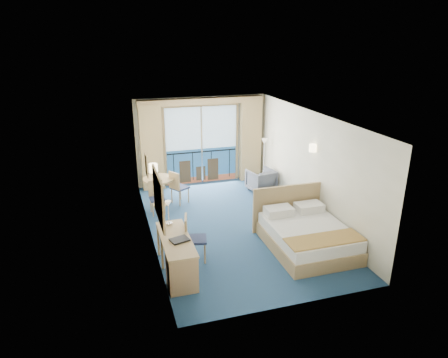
% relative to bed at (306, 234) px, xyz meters
% --- Properties ---
extents(floor, '(6.50, 6.50, 0.00)m').
position_rel_bed_xyz_m(floor, '(-1.18, 1.49, -0.31)').
color(floor, navy).
rests_on(floor, ground).
extents(room_walls, '(4.04, 6.54, 2.72)m').
position_rel_bed_xyz_m(room_walls, '(-1.18, 1.49, 1.47)').
color(room_walls, beige).
rests_on(room_walls, ground).
extents(balcony_door, '(2.36, 0.03, 2.52)m').
position_rel_bed_xyz_m(balcony_door, '(-1.18, 4.71, 0.83)').
color(balcony_door, navy).
rests_on(balcony_door, room_walls).
extents(curtain_left, '(0.65, 0.22, 2.55)m').
position_rel_bed_xyz_m(curtain_left, '(-2.73, 4.56, 0.97)').
color(curtain_left, tan).
rests_on(curtain_left, room_walls).
extents(curtain_right, '(0.65, 0.22, 2.55)m').
position_rel_bed_xyz_m(curtain_right, '(0.37, 4.56, 0.97)').
color(curtain_right, tan).
rests_on(curtain_right, room_walls).
extents(pelmet, '(3.80, 0.25, 0.18)m').
position_rel_bed_xyz_m(pelmet, '(-1.18, 4.59, 2.27)').
color(pelmet, tan).
rests_on(pelmet, room_walls).
extents(mirror, '(0.05, 1.25, 0.95)m').
position_rel_bed_xyz_m(mirror, '(-3.15, -0.01, 1.24)').
color(mirror, tan).
rests_on(mirror, room_walls).
extents(wall_print, '(0.04, 0.42, 0.52)m').
position_rel_bed_xyz_m(wall_print, '(-3.15, 1.94, 1.29)').
color(wall_print, tan).
rests_on(wall_print, room_walls).
extents(sconce_left, '(0.18, 0.18, 0.18)m').
position_rel_bed_xyz_m(sconce_left, '(-3.12, 0.89, 1.54)').
color(sconce_left, '#FFE7B2').
rests_on(sconce_left, room_walls).
extents(sconce_right, '(0.18, 0.18, 0.18)m').
position_rel_bed_xyz_m(sconce_right, '(0.76, 1.34, 1.54)').
color(sconce_right, '#FFE7B2').
rests_on(sconce_right, room_walls).
extents(bed, '(1.76, 2.09, 1.10)m').
position_rel_bed_xyz_m(bed, '(0.00, 0.00, 0.00)').
color(bed, tan).
rests_on(bed, ground).
extents(nightstand, '(0.39, 0.37, 0.51)m').
position_rel_bed_xyz_m(nightstand, '(0.61, 1.49, -0.05)').
color(nightstand, tan).
rests_on(nightstand, ground).
extents(phone, '(0.19, 0.15, 0.08)m').
position_rel_bed_xyz_m(phone, '(0.61, 1.45, 0.24)').
color(phone, beige).
rests_on(phone, nightstand).
extents(armchair, '(0.85, 0.87, 0.67)m').
position_rel_bed_xyz_m(armchair, '(0.32, 3.45, 0.03)').
color(armchair, '#4A4E5A').
rests_on(armchair, ground).
extents(floor_lamp, '(0.20, 0.20, 1.47)m').
position_rel_bed_xyz_m(floor_lamp, '(0.59, 3.95, 0.80)').
color(floor_lamp, silver).
rests_on(floor_lamp, ground).
extents(desk, '(0.55, 1.61, 0.75)m').
position_rel_bed_xyz_m(desk, '(-2.89, -0.59, 0.11)').
color(desk, tan).
rests_on(desk, ground).
extents(desk_chair, '(0.51, 0.51, 0.98)m').
position_rel_bed_xyz_m(desk_chair, '(-2.50, 0.20, 0.24)').
color(desk_chair, '#212B4E').
rests_on(desk_chair, ground).
extents(folder, '(0.39, 0.33, 0.03)m').
position_rel_bed_xyz_m(folder, '(-2.84, -0.29, 0.46)').
color(folder, black).
rests_on(folder, desk).
extents(desk_lamp, '(0.13, 0.13, 0.50)m').
position_rel_bed_xyz_m(desk_lamp, '(-2.91, 0.45, 0.82)').
color(desk_lamp, silver).
rests_on(desk_lamp, desk).
extents(round_table, '(0.85, 0.85, 0.76)m').
position_rel_bed_xyz_m(round_table, '(-2.73, 3.30, 0.27)').
color(round_table, tan).
rests_on(round_table, ground).
extents(table_chair_a, '(0.56, 0.56, 0.94)m').
position_rel_bed_xyz_m(table_chair_a, '(-2.24, 3.21, 0.22)').
color(table_chair_a, '#212B4E').
rests_on(table_chair_a, ground).
extents(table_chair_b, '(0.39, 0.40, 0.87)m').
position_rel_bed_xyz_m(table_chair_b, '(-2.87, 2.79, 0.18)').
color(table_chair_b, '#212B4E').
rests_on(table_chair_b, ground).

